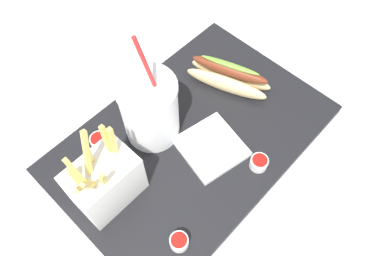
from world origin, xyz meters
The scene contains 9 objects.
ground_plane centered at (0.00, 0.00, -0.01)m, with size 2.40×2.40×0.02m, color silver.
food_tray centered at (0.00, 0.00, 0.01)m, with size 0.50×0.33×0.02m, color black.
soda_cup centered at (-0.04, 0.06, 0.09)m, with size 0.10×0.10×0.23m.
fries_basket centered at (-0.18, 0.02, 0.07)m, with size 0.11×0.07×0.18m.
hot_dog_1 centered at (0.14, 0.03, 0.05)m, with size 0.10×0.17×0.07m.
ketchup_cup_1 centered at (0.04, -0.13, 0.03)m, with size 0.03×0.03×0.02m.
ketchup_cup_2 centered at (-0.13, 0.11, 0.03)m, with size 0.03×0.03×0.02m.
ketchup_cup_3 centered at (-0.16, -0.12, 0.03)m, with size 0.03×0.03×0.02m.
napkin_stack centered at (0.01, -0.04, 0.02)m, with size 0.10×0.11×0.01m, color white.
Camera 1 is at (-0.25, -0.23, 0.62)m, focal length 34.86 mm.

